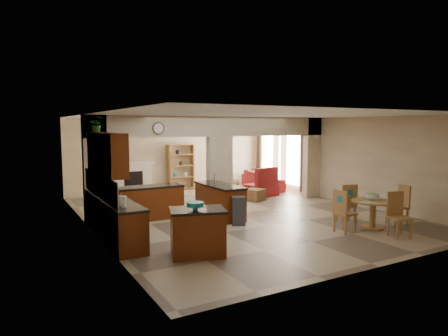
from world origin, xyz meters
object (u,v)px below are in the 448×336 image
dining_table (373,210)px  armchair (226,189)px  kitchen_island (198,232)px  sofa (262,180)px

dining_table → armchair: size_ratio=1.47×
kitchen_island → dining_table: kitchen_island is taller
sofa → armchair: 2.57m
dining_table → armchair: bearing=101.2°
kitchen_island → dining_table: (4.61, -0.27, 0.02)m
kitchen_island → armchair: size_ratio=1.76×
kitchen_island → dining_table: 4.62m
kitchen_island → armchair: (3.55, 5.14, -0.14)m
kitchen_island → dining_table: size_ratio=1.20×
dining_table → sofa: (1.25, 6.52, -0.13)m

